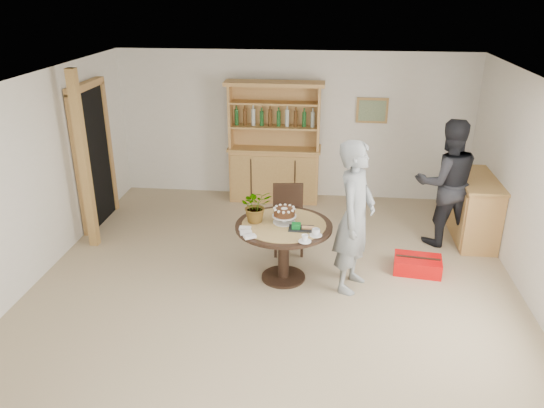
{
  "coord_description": "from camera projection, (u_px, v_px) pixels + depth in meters",
  "views": [
    {
      "loc": [
        0.59,
        -5.35,
        3.48
      ],
      "look_at": [
        -0.04,
        0.47,
        1.05
      ],
      "focal_mm": 35.0,
      "sensor_mm": 36.0,
      "label": 1
    }
  ],
  "objects": [
    {
      "name": "room_shell",
      "position": [
        272.0,
        161.0,
        5.65
      ],
      "size": [
        6.04,
        7.04,
        2.52
      ],
      "color": "white",
      "rests_on": "ground"
    },
    {
      "name": "dining_chair",
      "position": [
        288.0,
        214.0,
        7.35
      ],
      "size": [
        0.47,
        0.47,
        0.95
      ],
      "rotation": [
        0.0,
        0.0,
        0.13
      ],
      "color": "black",
      "rests_on": "ground"
    },
    {
      "name": "doorway",
      "position": [
        93.0,
        154.0,
        8.01
      ],
      "size": [
        0.13,
        1.1,
        2.18
      ],
      "color": "black",
      "rests_on": "ground"
    },
    {
      "name": "dining_table",
      "position": [
        284.0,
        235.0,
        6.56
      ],
      "size": [
        1.2,
        1.2,
        0.76
      ],
      "color": "black",
      "rests_on": "ground"
    },
    {
      "name": "sideboard",
      "position": [
        474.0,
        208.0,
        7.69
      ],
      "size": [
        0.54,
        1.26,
        0.94
      ],
      "color": "tan",
      "rests_on": "ground"
    },
    {
      "name": "coffee_cup_b",
      "position": [
        305.0,
        239.0,
        6.05
      ],
      "size": [
        0.15,
        0.15,
        0.08
      ],
      "color": "white",
      "rests_on": "dining_table"
    },
    {
      "name": "hutch",
      "position": [
        275.0,
        161.0,
        9.05
      ],
      "size": [
        1.62,
        0.54,
        2.04
      ],
      "color": "tan",
      "rests_on": "ground"
    },
    {
      "name": "flower_vase",
      "position": [
        256.0,
        206.0,
        6.5
      ],
      "size": [
        0.47,
        0.44,
        0.42
      ],
      "primitive_type": "imported",
      "rotation": [
        0.0,
        0.0,
        0.35
      ],
      "color": "#3F7233",
      "rests_on": "dining_table"
    },
    {
      "name": "birthday_cake",
      "position": [
        284.0,
        213.0,
        6.5
      ],
      "size": [
        0.3,
        0.3,
        0.2
      ],
      "color": "white",
      "rests_on": "dining_table"
    },
    {
      "name": "adult_person",
      "position": [
        447.0,
        183.0,
        7.4
      ],
      "size": [
        0.97,
        0.81,
        1.83
      ],
      "primitive_type": "imported",
      "rotation": [
        0.0,
        0.0,
        3.28
      ],
      "color": "black",
      "rests_on": "ground"
    },
    {
      "name": "ground",
      "position": [
        271.0,
        300.0,
        6.31
      ],
      "size": [
        7.0,
        7.0,
        0.0
      ],
      "primitive_type": "plane",
      "color": "tan",
      "rests_on": "ground"
    },
    {
      "name": "red_suitcase",
      "position": [
        417.0,
        265.0,
        6.91
      ],
      "size": [
        0.65,
        0.47,
        0.21
      ],
      "rotation": [
        0.0,
        0.0,
        -0.13
      ],
      "color": "red",
      "rests_on": "ground"
    },
    {
      "name": "pine_post",
      "position": [
        84.0,
        162.0,
        7.2
      ],
      "size": [
        0.12,
        0.12,
        2.5
      ],
      "primitive_type": "cube",
      "color": "tan",
      "rests_on": "ground"
    },
    {
      "name": "coffee_cup_a",
      "position": [
        316.0,
        233.0,
        6.19
      ],
      "size": [
        0.15,
        0.15,
        0.09
      ],
      "color": "white",
      "rests_on": "dining_table"
    },
    {
      "name": "napkins",
      "position": [
        247.0,
        232.0,
        6.25
      ],
      "size": [
        0.24,
        0.33,
        0.03
      ],
      "color": "white",
      "rests_on": "dining_table"
    },
    {
      "name": "gift_tray",
      "position": [
        301.0,
        227.0,
        6.35
      ],
      "size": [
        0.3,
        0.2,
        0.08
      ],
      "color": "black",
      "rests_on": "dining_table"
    },
    {
      "name": "teen_boy",
      "position": [
        355.0,
        217.0,
        6.26
      ],
      "size": [
        0.66,
        0.8,
        1.87
      ],
      "primitive_type": "imported",
      "rotation": [
        0.0,
        0.0,
        1.22
      ],
      "color": "gray",
      "rests_on": "ground"
    }
  ]
}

